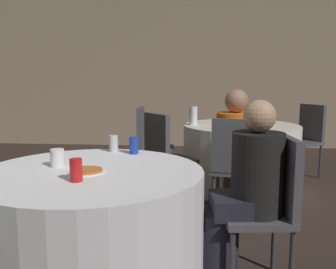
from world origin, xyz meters
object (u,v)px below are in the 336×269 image
at_px(person_black_shirt, 244,196).
at_px(soda_can_red, 76,170).
at_px(chair_far_northeast, 307,134).
at_px(soda_can_blue, 134,145).
at_px(pizza_plate_near, 86,171).
at_px(chair_near_east, 272,198).
at_px(bottle_far, 193,116).
at_px(person_orange_shirt, 236,152).
at_px(chair_far_south, 234,160).
at_px(soda_can_silver, 114,143).
at_px(table_far, 241,156).
at_px(table_near, 93,230).
at_px(chair_far_west, 148,140).
at_px(chair_far_southwest, 164,151).

distance_m(person_black_shirt, soda_can_red, 0.99).
relative_size(chair_far_northeast, soda_can_blue, 7.64).
distance_m(pizza_plate_near, soda_can_red, 0.20).
xyz_separation_m(chair_far_northeast, soda_can_blue, (-1.85, -2.30, 0.24)).
xyz_separation_m(chair_near_east, bottle_far, (-0.51, 2.05, 0.28)).
distance_m(chair_far_northeast, soda_can_red, 3.66).
height_order(chair_near_east, person_orange_shirt, person_orange_shirt).
xyz_separation_m(chair_far_south, bottle_far, (-0.38, 1.02, 0.28)).
xyz_separation_m(person_orange_shirt, soda_can_red, (-0.98, -1.54, 0.19)).
bearing_deg(soda_can_silver, soda_can_blue, -21.32).
distance_m(chair_far_northeast, person_orange_shirt, 1.83).
bearing_deg(pizza_plate_near, chair_far_south, 51.33).
height_order(table_far, soda_can_blue, soda_can_blue).
relative_size(person_black_shirt, soda_can_blue, 9.44).
relative_size(table_near, table_far, 1.00).
height_order(table_near, chair_far_west, chair_far_west).
bearing_deg(table_far, soda_can_blue, -118.91).
bearing_deg(chair_far_southwest, chair_far_south, 20.50).
height_order(chair_far_west, soda_can_red, chair_far_west).
height_order(chair_far_south, person_black_shirt, person_black_shirt).
relative_size(chair_far_south, soda_can_silver, 7.64).
relative_size(soda_can_silver, soda_can_blue, 1.00).
xyz_separation_m(chair_near_east, soda_can_silver, (-1.07, 0.45, 0.24)).
bearing_deg(bottle_far, person_orange_shirt, -64.76).
xyz_separation_m(chair_far_south, person_orange_shirt, (0.03, 0.16, 0.04)).
bearing_deg(chair_far_northeast, soda_can_blue, 107.96).
bearing_deg(soda_can_blue, chair_far_northeast, 51.31).
distance_m(soda_can_silver, soda_can_blue, 0.17).
bearing_deg(table_far, chair_far_south, -99.22).
bearing_deg(pizza_plate_near, soda_can_silver, 88.09).
bearing_deg(soda_can_blue, chair_far_west, 94.49).
bearing_deg(chair_near_east, soda_can_blue, 61.04).
relative_size(chair_far_west, soda_can_red, 7.64).
relative_size(pizza_plate_near, soda_can_red, 1.75).
distance_m(chair_far_northeast, pizza_plate_near, 3.50).
distance_m(table_far, bottle_far, 0.73).
xyz_separation_m(person_black_shirt, soda_can_blue, (-0.73, 0.40, 0.22)).
distance_m(chair_far_southwest, soda_can_red, 1.80).
relative_size(table_near, chair_near_east, 1.43).
distance_m(table_near, chair_far_south, 1.50).
height_order(chair_near_east, bottle_far, bottle_far).
height_order(soda_can_red, bottle_far, bottle_far).
bearing_deg(person_orange_shirt, chair_far_south, -90.00).
bearing_deg(chair_far_northeast, soda_can_silver, 104.81).
height_order(table_near, pizza_plate_near, pizza_plate_near).
distance_m(table_far, chair_far_west, 1.09).
bearing_deg(person_orange_shirt, person_black_shirt, -83.84).
bearing_deg(chair_far_southwest, soda_can_blue, -46.31).
relative_size(table_near, chair_far_southwest, 1.43).
bearing_deg(chair_far_southwest, table_far, 90.00).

